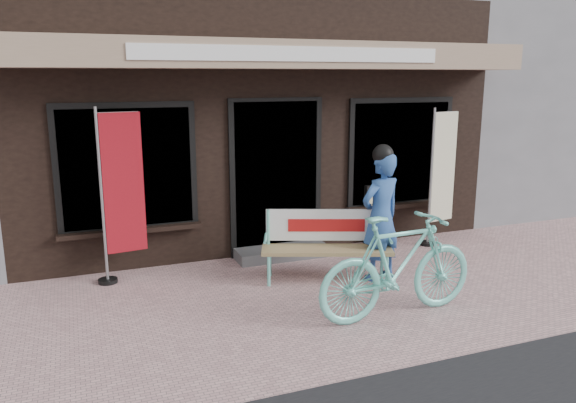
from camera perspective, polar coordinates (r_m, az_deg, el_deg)
name	(u,v)px	position (r m, az deg, el deg)	size (l,w,h in m)	color
ground	(337,303)	(6.40, 5.00, -10.28)	(70.00, 70.00, 0.00)	#C49596
storefront	(219,47)	(10.59, -6.99, 15.29)	(7.00, 6.77, 6.00)	black
neighbor_right_near	(554,63)	(15.50, 25.42, 12.63)	(10.00, 7.00, 5.60)	slate
bench	(327,240)	(6.98, 3.95, -3.88)	(1.63, 0.95, 0.87)	#6CD3C2
person	(381,214)	(6.98, 9.40, -1.26)	(0.66, 0.52, 1.69)	#2B5296
bicycle	(398,266)	(5.99, 11.15, -6.42)	(0.52, 1.86, 1.12)	#6CD3C2
nobori_red	(120,193)	(7.06, -16.70, 0.83)	(0.64, 0.26, 2.14)	gray
nobori_cream	(441,175)	(8.64, 15.27, 2.65)	(0.61, 0.26, 2.04)	gray
menu_stand	(377,213)	(8.61, 9.03, -1.14)	(0.45, 0.15, 0.90)	black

